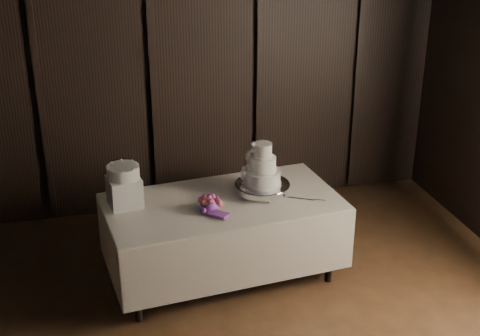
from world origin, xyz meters
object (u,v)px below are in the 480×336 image
Objects in this scene: bouquet at (209,204)px; box_pedestal at (125,191)px; wedding_cake at (260,169)px; cake_stand at (262,188)px; small_cake at (123,172)px; display_table at (223,236)px.

box_pedestal is at bearing 158.31° from bouquet.
wedding_cake is 0.55m from bouquet.
cake_stand is 1.21m from small_cake.
wedding_cake is at bearing -150.26° from cake_stand.
display_table is at bearing -169.66° from cake_stand.
wedding_cake is 1.01× the size of bouquet.
wedding_cake is 1.16m from box_pedestal.
small_cake is (-0.81, 0.12, 0.65)m from display_table.
cake_stand is (0.37, 0.07, 0.39)m from display_table.
cake_stand is 0.20m from wedding_cake.
cake_stand is 1.18m from box_pedestal.
box_pedestal is at bearing 165.34° from display_table.
wedding_cake is 1.15m from small_cake.
wedding_cake is 1.45× the size of box_pedestal.
wedding_cake reaches higher than box_pedestal.
cake_stand is at bearing -2.69° from small_cake.
box_pedestal reaches higher than bouquet.
box_pedestal is at bearing 177.31° from cake_stand.
small_cake reaches higher than cake_stand.
bouquet is at bearing -157.80° from cake_stand.
box_pedestal is at bearing 0.00° from small_cake.
small_cake is at bearing 0.00° from box_pedestal.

